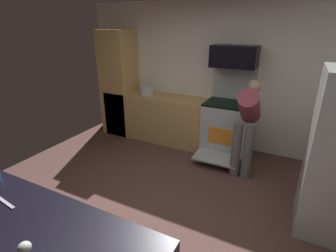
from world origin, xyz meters
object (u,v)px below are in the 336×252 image
person_cook (247,121)px  wine_glass_mid (25,249)px  stock_pot (147,90)px  oven_range (227,126)px  microwave (234,57)px

person_cook → wine_glass_mid: size_ratio=9.25×
person_cook → wine_glass_mid: (-0.64, -3.11, 0.16)m
wine_glass_mid → person_cook: bearing=78.4°
wine_glass_mid → stock_pot: 3.90m
person_cook → wine_glass_mid: 3.18m
oven_range → person_cook: 0.74m
oven_range → stock_pot: bearing=179.5°
wine_glass_mid → oven_range: bearing=86.5°
oven_range → stock_pot: oven_range is taller
oven_range → microwave: microwave is taller
oven_range → microwave: (-0.00, 0.10, 1.19)m
person_cook → stock_pot: (-2.06, 0.52, 0.13)m
oven_range → stock_pot: 1.71m
stock_pot → microwave: bearing=2.8°
microwave → wine_glass_mid: size_ratio=4.85×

